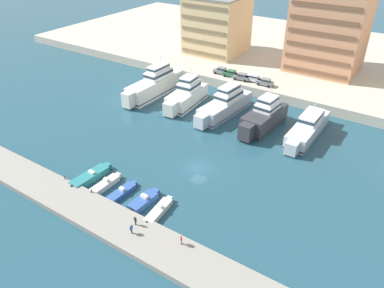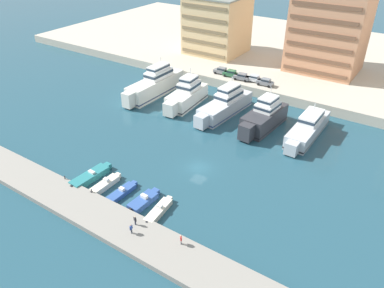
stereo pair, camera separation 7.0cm
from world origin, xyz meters
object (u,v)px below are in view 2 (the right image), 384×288
at_px(yacht_ivory_left, 186,95).
at_px(yacht_silver_mid_left, 225,105).
at_px(motorboat_cream_center, 159,211).
at_px(motorboat_blue_mid_left, 121,193).
at_px(yacht_silver_center, 308,128).
at_px(pedestrian_far_side, 181,239).
at_px(motorboat_cream_left, 106,184).
at_px(yacht_ivory_far_left, 155,84).
at_px(motorboat_blue_center_left, 144,201).
at_px(pedestrian_mid_deck, 135,220).
at_px(car_silver_center_left, 254,78).
at_px(car_green_left, 231,73).
at_px(car_grey_far_left, 221,70).
at_px(motorboat_teal_far_left, 91,176).
at_px(car_grey_mid_left, 242,76).
at_px(yacht_charcoal_center_left, 264,117).
at_px(pedestrian_near_edge, 131,228).
at_px(car_grey_center, 265,82).

xyz_separation_m(yacht_ivory_left, yacht_silver_mid_left, (9.84, 0.85, -0.13)).
bearing_deg(motorboat_cream_center, motorboat_blue_mid_left, 179.83).
bearing_deg(motorboat_blue_mid_left, yacht_silver_center, 62.16).
relative_size(yacht_silver_center, pedestrian_far_side, 11.46).
height_order(motorboat_cream_left, motorboat_cream_center, motorboat_cream_left).
distance_m(yacht_ivory_far_left, yacht_ivory_left, 9.85).
height_order(motorboat_blue_center_left, pedestrian_far_side, pedestrian_far_side).
bearing_deg(yacht_ivory_far_left, pedestrian_mid_deck, -55.14).
xyz_separation_m(yacht_ivory_left, motorboat_cream_center, (17.79, -33.46, -1.96)).
distance_m(yacht_ivory_left, car_silver_center_left, 18.90).
distance_m(yacht_ivory_left, car_green_left, 16.54).
bearing_deg(car_grey_far_left, motorboat_teal_far_left, -86.50).
bearing_deg(car_grey_far_left, motorboat_cream_center, -70.30).
xyz_separation_m(yacht_ivory_left, car_grey_mid_left, (6.29, 15.69, 0.89)).
bearing_deg(pedestrian_mid_deck, motorboat_cream_left, 155.86).
distance_m(yacht_ivory_left, motorboat_blue_mid_left, 34.99).
distance_m(car_grey_far_left, pedestrian_far_side, 59.39).
bearing_deg(yacht_charcoal_center_left, pedestrian_far_side, -82.44).
relative_size(yacht_silver_mid_left, motorboat_cream_left, 2.94).
distance_m(yacht_ivory_left, motorboat_blue_center_left, 36.06).
distance_m(motorboat_teal_far_left, pedestrian_mid_deck, 15.10).
xyz_separation_m(yacht_charcoal_center_left, car_grey_far_left, (-19.84, 16.98, 0.84)).
bearing_deg(motorboat_cream_left, car_green_left, 94.16).
xyz_separation_m(yacht_ivory_left, motorboat_blue_center_left, (14.47, -32.97, -1.90)).
bearing_deg(pedestrian_near_edge, pedestrian_mid_deck, 112.69).
distance_m(yacht_charcoal_center_left, car_green_left, 23.64).
relative_size(yacht_silver_mid_left, motorboat_blue_center_left, 3.03).
bearing_deg(yacht_silver_center, car_grey_far_left, 152.08).
relative_size(motorboat_blue_center_left, pedestrian_mid_deck, 4.02).
relative_size(yacht_ivory_left, pedestrian_far_side, 9.67).
height_order(car_grey_mid_left, pedestrian_mid_deck, car_grey_mid_left).
bearing_deg(pedestrian_near_edge, car_green_left, 104.93).
relative_size(yacht_ivory_far_left, car_silver_center_left, 5.00).
relative_size(motorboat_blue_mid_left, car_green_left, 1.61).
xyz_separation_m(yacht_silver_center, car_silver_center_left, (-19.13, 14.95, 1.51)).
distance_m(motorboat_blue_center_left, car_green_left, 50.64).
distance_m(yacht_ivory_left, yacht_silver_center, 28.56).
relative_size(car_silver_center_left, pedestrian_far_side, 2.57).
xyz_separation_m(car_grey_mid_left, car_grey_center, (6.47, 0.04, 0.00)).
xyz_separation_m(yacht_silver_center, pedestrian_far_side, (-3.91, -38.78, 0.02)).
bearing_deg(car_silver_center_left, car_grey_far_left, 178.59).
relative_size(motorboat_cream_center, car_grey_mid_left, 1.60).
distance_m(motorboat_cream_left, motorboat_cream_center, 11.28).
bearing_deg(motorboat_cream_left, yacht_ivory_left, 101.10).
bearing_deg(yacht_ivory_far_left, motorboat_cream_center, -51.09).
bearing_deg(motorboat_cream_center, pedestrian_mid_deck, -98.19).
relative_size(yacht_ivory_far_left, yacht_silver_center, 1.12).
distance_m(motorboat_blue_mid_left, car_grey_mid_left, 49.36).
bearing_deg(car_grey_center, motorboat_blue_mid_left, -93.09).
bearing_deg(car_green_left, motorboat_teal_far_left, -90.01).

